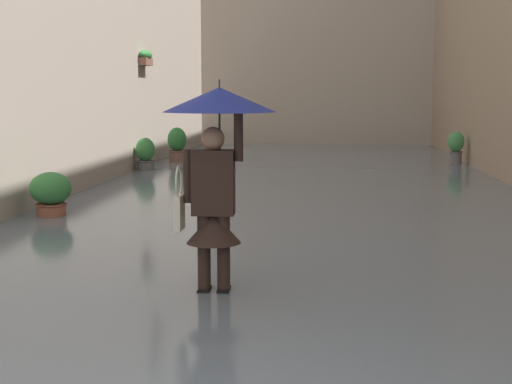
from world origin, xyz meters
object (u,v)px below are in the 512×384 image
at_px(potted_plant_mid_right, 51,193).
at_px(potted_plant_far_right, 145,155).
at_px(person_wading, 216,147).
at_px(potted_plant_far_left, 456,147).
at_px(potted_plant_near_right, 177,145).

relative_size(potted_plant_mid_right, potted_plant_far_right, 0.86).
bearing_deg(person_wading, potted_plant_mid_right, -51.63).
bearing_deg(potted_plant_far_right, potted_plant_far_left, -163.14).
distance_m(potted_plant_far_left, potted_plant_far_right, 7.86).
distance_m(potted_plant_far_right, potted_plant_near_right, 2.33).
relative_size(person_wading, potted_plant_far_left, 2.20).
bearing_deg(potted_plant_mid_right, potted_plant_far_left, -129.86).
bearing_deg(potted_plant_far_left, person_wading, 71.51).
xyz_separation_m(potted_plant_mid_right, potted_plant_near_right, (-0.07, -8.79, 0.11)).
xyz_separation_m(person_wading, potted_plant_far_right, (3.29, -10.38, -0.96)).
relative_size(person_wading, potted_plant_near_right, 2.04).
relative_size(potted_plant_far_right, potted_plant_near_right, 0.86).
xyz_separation_m(potted_plant_far_left, potted_plant_near_right, (7.25, -0.03, 0.01)).
height_order(person_wading, potted_plant_far_left, person_wading).
height_order(potted_plant_far_left, potted_plant_far_right, potted_plant_far_left).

